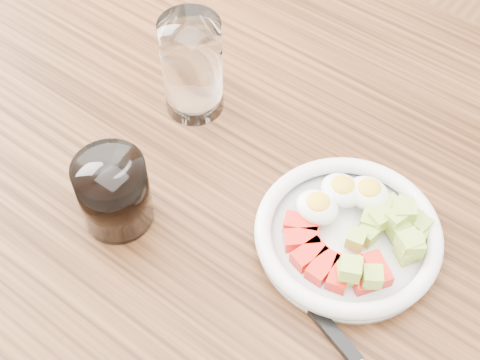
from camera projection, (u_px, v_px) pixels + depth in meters
The scene contains 5 objects.
dining_table at pixel (242, 251), 0.84m from camera, with size 1.50×0.90×0.77m.
bowl at pixel (350, 232), 0.72m from camera, with size 0.20×0.20×0.05m.
fork at pixel (344, 346), 0.65m from camera, with size 0.20×0.08×0.01m.
water_glass at pixel (192, 67), 0.80m from camera, with size 0.07×0.07×0.13m, color white.
coffee_glass at pixel (114, 193), 0.72m from camera, with size 0.08×0.08×0.09m.
Camera 1 is at (0.26, -0.34, 1.40)m, focal length 50.00 mm.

